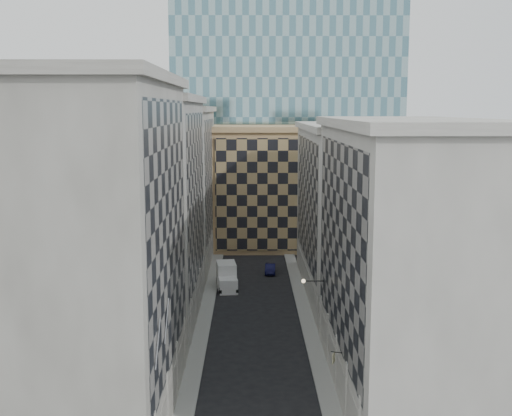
{
  "coord_description": "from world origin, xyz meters",
  "views": [
    {
      "loc": [
        -0.58,
        -31.37,
        21.39
      ],
      "look_at": [
        -0.11,
        15.89,
        14.06
      ],
      "focal_mm": 45.0,
      "sensor_mm": 36.0,
      "label": 1
    }
  ],
  "objects": [
    {
      "name": "bldg_left_a",
      "position": [
        -10.88,
        11.0,
        11.82
      ],
      "size": [
        10.8,
        22.8,
        23.7
      ],
      "color": "gray",
      "rests_on": "ground"
    },
    {
      "name": "sidewalk_west",
      "position": [
        -5.25,
        30.0,
        0.07
      ],
      "size": [
        1.5,
        100.0,
        0.15
      ],
      "primitive_type": "cube",
      "color": "#989892",
      "rests_on": "ground"
    },
    {
      "name": "bldg_right_a",
      "position": [
        10.88,
        15.0,
        10.32
      ],
      "size": [
        10.8,
        26.8,
        20.7
      ],
      "color": "#ADAA9F",
      "rests_on": "ground"
    },
    {
      "name": "flagpoles_left",
      "position": [
        -5.9,
        6.0,
        8.0
      ],
      "size": [
        0.1,
        6.33,
        2.33
      ],
      "color": "gray",
      "rests_on": "ground"
    },
    {
      "name": "tan_block",
      "position": [
        2.0,
        67.9,
        9.44
      ],
      "size": [
        16.8,
        14.8,
        18.8
      ],
      "color": "tan",
      "rests_on": "ground"
    },
    {
      "name": "box_truck",
      "position": [
        -3.36,
        43.43,
        1.31
      ],
      "size": [
        2.85,
        5.7,
        3.01
      ],
      "rotation": [
        0.0,
        0.0,
        0.12
      ],
      "color": "white",
      "rests_on": "ground"
    },
    {
      "name": "bracket_lamp",
      "position": [
        4.38,
        24.0,
        6.2
      ],
      "size": [
        1.98,
        0.36,
        0.36
      ],
      "color": "black",
      "rests_on": "ground"
    },
    {
      "name": "church_tower",
      "position": [
        0.0,
        82.0,
        26.95
      ],
      "size": [
        7.2,
        7.2,
        51.5
      ],
      "color": "#2F2A24",
      "rests_on": "ground"
    },
    {
      "name": "shop_sign",
      "position": [
        5.42,
        12.13,
        3.83
      ],
      "size": [
        0.8,
        0.7,
        0.81
      ],
      "rotation": [
        0.0,
        0.0,
        -0.37
      ],
      "color": "black",
      "rests_on": "ground"
    },
    {
      "name": "bldg_right_b",
      "position": [
        10.89,
        42.0,
        9.85
      ],
      "size": [
        10.8,
        28.8,
        19.7
      ],
      "color": "#ADAA9F",
      "rests_on": "ground"
    },
    {
      "name": "sidewalk_east",
      "position": [
        5.25,
        30.0,
        0.07
      ],
      "size": [
        1.5,
        100.0,
        0.15
      ],
      "primitive_type": "cube",
      "color": "#989892",
      "rests_on": "ground"
    },
    {
      "name": "bldg_left_c",
      "position": [
        -10.88,
        55.0,
        10.83
      ],
      "size": [
        10.8,
        22.8,
        21.7
      ],
      "color": "gray",
      "rests_on": "ground"
    },
    {
      "name": "dark_car",
      "position": [
        2.09,
        50.49,
        0.62
      ],
      "size": [
        1.5,
        3.85,
        1.25
      ],
      "primitive_type": "imported",
      "rotation": [
        0.0,
        0.0,
        -0.05
      ],
      "color": "black",
      "rests_on": "ground"
    },
    {
      "name": "bldg_left_b",
      "position": [
        -10.88,
        33.0,
        11.32
      ],
      "size": [
        10.8,
        22.8,
        22.7
      ],
      "color": "gray",
      "rests_on": "ground"
    }
  ]
}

